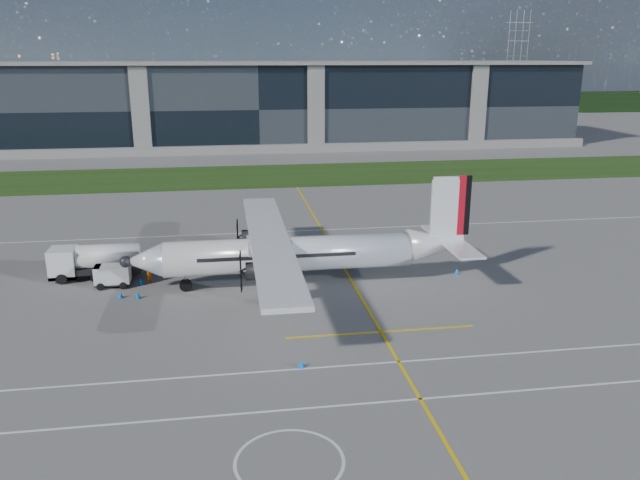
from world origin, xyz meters
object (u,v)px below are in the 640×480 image
turboprop_aircraft (302,234)px  fuel_tanker_truck (89,262)px  safety_cone_nose_port (138,295)px  safety_cone_portwing (301,363)px  safety_cone_fwd (120,295)px  baggage_tug (113,276)px  safety_cone_tail (457,271)px  pylon_east (517,61)px  ground_crew_person (149,269)px  safety_cone_nose_stbd (141,282)px  safety_cone_stbdwing (262,237)px

turboprop_aircraft → fuel_tanker_truck: bearing=166.2°
safety_cone_nose_port → safety_cone_portwing: 15.64m
safety_cone_nose_port → safety_cone_fwd: bearing=168.1°
baggage_tug → safety_cone_tail: bearing=-3.0°
safety_cone_portwing → pylon_east: bearing=61.3°
pylon_east → turboprop_aircraft: (-85.84, -146.98, -11.01)m
pylon_east → safety_cone_fwd: pylon_east is taller
ground_crew_person → safety_cone_nose_stbd: (-0.64, -0.42, -0.80)m
baggage_tug → safety_cone_tail: (26.25, -1.37, -0.56)m
pylon_east → turboprop_aircraft: bearing=-120.3°
pylon_east → safety_cone_nose_stbd: bearing=-124.0°
safety_cone_fwd → safety_cone_stbdwing: size_ratio=1.00×
turboprop_aircraft → baggage_tug: (-13.96, 1.86, -3.18)m
safety_cone_fwd → safety_cone_nose_port: size_ratio=1.00×
pylon_east → safety_cone_fwd: bearing=-123.8°
ground_crew_person → safety_cone_portwing: bearing=-128.7°
safety_cone_fwd → safety_cone_nose_port: (1.24, -0.26, 0.00)m
fuel_tanker_truck → baggage_tug: fuel_tanker_truck is taller
baggage_tug → safety_cone_portwing: size_ratio=5.39×
pylon_east → ground_crew_person: size_ratio=14.29×
pylon_east → safety_cone_portwing: 182.78m
safety_cone_nose_stbd → safety_cone_fwd: 2.74m
safety_cone_nose_stbd → turboprop_aircraft: bearing=-8.7°
turboprop_aircraft → safety_cone_nose_port: bearing=-175.5°
fuel_tanker_truck → safety_cone_stbdwing: size_ratio=14.19×
turboprop_aircraft → safety_cone_nose_stbd: turboprop_aircraft is taller
turboprop_aircraft → baggage_tug: bearing=172.4°
ground_crew_person → pylon_east: bearing=-15.3°
ground_crew_person → safety_cone_fwd: (-1.73, -2.93, -0.80)m
safety_cone_nose_stbd → safety_cone_stbdwing: size_ratio=1.00×
safety_cone_nose_stbd → safety_cone_stbdwing: (9.76, 10.76, 0.00)m
turboprop_aircraft → safety_cone_nose_stbd: bearing=171.3°
safety_cone_nose_stbd → safety_cone_portwing: same height
safety_cone_nose_port → safety_cone_tail: bearing=3.4°
turboprop_aircraft → safety_cone_stbdwing: bearing=100.1°
ground_crew_person → safety_cone_fwd: 3.49m
pylon_east → safety_cone_fwd: 178.34m
baggage_tug → safety_cone_stbdwing: 15.91m
ground_crew_person → fuel_tanker_truck: bearing=88.8°
safety_cone_portwing → ground_crew_person: bearing=122.7°
ground_crew_person → safety_cone_nose_port: 3.33m
fuel_tanker_truck → safety_cone_fwd: (2.92, -4.60, -1.08)m
ground_crew_person → safety_cone_fwd: bearing=168.0°
safety_cone_nose_port → safety_cone_nose_stbd: bearing=93.2°
baggage_tug → safety_cone_portwing: bearing=-50.0°
pylon_east → safety_cone_nose_port: 177.87m
pylon_east → turboprop_aircraft: 170.57m
baggage_tug → safety_cone_fwd: (0.88, -2.53, -0.56)m
pylon_east → fuel_tanker_truck: 176.14m
ground_crew_person → safety_cone_portwing: ground_crew_person is taller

